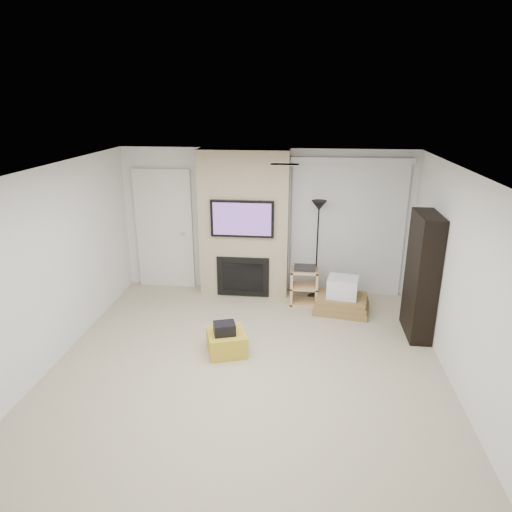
# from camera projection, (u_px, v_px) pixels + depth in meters

# --- Properties ---
(floor) EXTENTS (5.00, 5.50, 0.00)m
(floor) POSITION_uv_depth(u_px,v_px,m) (246.00, 373.00, 5.72)
(floor) COLOR #B7AA8A
(floor) RESTS_ON ground
(ceiling) EXTENTS (5.00, 5.50, 0.00)m
(ceiling) POSITION_uv_depth(u_px,v_px,m) (244.00, 174.00, 4.91)
(ceiling) COLOR white
(ceiling) RESTS_ON wall_back
(wall_back) EXTENTS (5.00, 0.00, 2.50)m
(wall_back) POSITION_uv_depth(u_px,v_px,m) (266.00, 222.00, 7.90)
(wall_back) COLOR white
(wall_back) RESTS_ON ground
(wall_front) EXTENTS (5.00, 0.00, 2.50)m
(wall_front) POSITION_uv_depth(u_px,v_px,m) (185.00, 454.00, 2.73)
(wall_front) COLOR white
(wall_front) RESTS_ON ground
(wall_left) EXTENTS (0.00, 5.50, 2.50)m
(wall_left) POSITION_uv_depth(u_px,v_px,m) (42.00, 273.00, 5.57)
(wall_left) COLOR white
(wall_left) RESTS_ON ground
(wall_right) EXTENTS (0.00, 5.50, 2.50)m
(wall_right) POSITION_uv_depth(u_px,v_px,m) (468.00, 290.00, 5.06)
(wall_right) COLOR white
(wall_right) RESTS_ON ground
(hvac_vent) EXTENTS (0.35, 0.18, 0.01)m
(hvac_vent) POSITION_uv_depth(u_px,v_px,m) (285.00, 164.00, 5.62)
(hvac_vent) COLOR silver
(hvac_vent) RESTS_ON ceiling
(ottoman) EXTENTS (0.63, 0.63, 0.30)m
(ottoman) POSITION_uv_depth(u_px,v_px,m) (227.00, 342.00, 6.16)
(ottoman) COLOR gold
(ottoman) RESTS_ON floor
(black_bag) EXTENTS (0.33, 0.30, 0.16)m
(black_bag) POSITION_uv_depth(u_px,v_px,m) (224.00, 329.00, 6.04)
(black_bag) COLOR black
(black_bag) RESTS_ON ottoman
(fireplace_wall) EXTENTS (1.50, 0.47, 2.50)m
(fireplace_wall) POSITION_uv_depth(u_px,v_px,m) (244.00, 225.00, 7.74)
(fireplace_wall) COLOR tan
(fireplace_wall) RESTS_ON floor
(entry_door) EXTENTS (1.02, 0.11, 2.14)m
(entry_door) POSITION_uv_depth(u_px,v_px,m) (165.00, 230.00, 8.11)
(entry_door) COLOR silver
(entry_door) RESTS_ON floor
(vertical_blinds) EXTENTS (1.98, 0.10, 2.37)m
(vertical_blinds) POSITION_uv_depth(u_px,v_px,m) (348.00, 223.00, 7.70)
(vertical_blinds) COLOR silver
(vertical_blinds) RESTS_ON floor
(floor_lamp) EXTENTS (0.25, 0.25, 1.70)m
(floor_lamp) POSITION_uv_depth(u_px,v_px,m) (318.00, 222.00, 7.49)
(floor_lamp) COLOR black
(floor_lamp) RESTS_ON floor
(av_stand) EXTENTS (0.45, 0.38, 0.66)m
(av_stand) POSITION_uv_depth(u_px,v_px,m) (304.00, 284.00, 7.60)
(av_stand) COLOR #E0B678
(av_stand) RESTS_ON floor
(box_stack) EXTENTS (0.95, 0.78, 0.57)m
(box_stack) POSITION_uv_depth(u_px,v_px,m) (342.00, 298.00, 7.35)
(box_stack) COLOR olive
(box_stack) RESTS_ON floor
(bookshelf) EXTENTS (0.30, 0.80, 1.80)m
(bookshelf) POSITION_uv_depth(u_px,v_px,m) (422.00, 276.00, 6.42)
(bookshelf) COLOR black
(bookshelf) RESTS_ON floor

